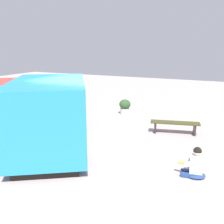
# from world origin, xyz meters

# --- Properties ---
(ground_plane) EXTENTS (40.00, 40.00, 0.00)m
(ground_plane) POSITION_xyz_m (0.00, 0.00, 0.00)
(ground_plane) COLOR #B59F9D
(food_truck) EXTENTS (4.83, 5.84, 2.36)m
(food_truck) POSITION_xyz_m (0.96, 0.43, 1.12)
(food_truck) COLOR #2590C3
(food_truck) RESTS_ON ground_plane
(person_customer) EXTENTS (0.76, 0.51, 0.85)m
(person_customer) POSITION_xyz_m (-3.89, 0.70, 0.33)
(person_customer) COLOR navy
(person_customer) RESTS_ON ground_plane
(planter_flowering_near) EXTENTS (0.57, 0.57, 0.77)m
(planter_flowering_near) POSITION_xyz_m (0.25, -4.51, 0.41)
(planter_flowering_near) COLOR beige
(planter_flowering_near) RESTS_ON ground_plane
(planter_flowering_far) EXTENTS (0.43, 0.43, 0.69)m
(planter_flowering_far) POSITION_xyz_m (3.50, -4.31, 0.35)
(planter_flowering_far) COLOR beige
(planter_flowering_far) RESTS_ON ground_plane
(plaza_bench) EXTENTS (1.94, 0.84, 0.49)m
(plaza_bench) POSITION_xyz_m (-2.69, -2.56, 0.37)
(plaza_bench) COLOR #403E1E
(plaza_bench) RESTS_ON ground_plane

